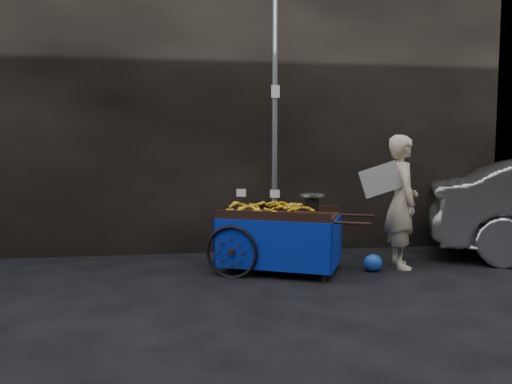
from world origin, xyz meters
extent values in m
plane|color=black|center=(0.00, 0.00, 0.00)|extent=(80.00, 80.00, 0.00)
cube|color=black|center=(-1.00, 2.60, 2.50)|extent=(11.00, 2.00, 5.00)
cylinder|color=slate|center=(0.30, 1.30, 2.00)|extent=(0.08, 0.08, 4.00)
cube|color=white|center=(0.30, 1.25, 2.40)|extent=(0.12, 0.02, 0.18)
cube|color=black|center=(0.20, 0.33, 0.72)|extent=(1.68, 1.41, 0.05)
cube|color=black|center=(0.38, 0.72, 0.78)|extent=(1.32, 0.63, 0.09)
cube|color=black|center=(0.02, -0.05, 0.78)|extent=(1.32, 0.63, 0.09)
cube|color=black|center=(0.62, -0.25, 0.36)|extent=(0.06, 0.06, 0.72)
cube|color=black|center=(0.92, 0.40, 0.36)|extent=(0.06, 0.06, 0.72)
cylinder|color=black|center=(0.91, -0.38, 0.72)|extent=(0.42, 0.22, 0.04)
cylinder|color=black|center=(1.20, 0.27, 0.72)|extent=(0.42, 0.22, 0.04)
torus|color=black|center=(-0.45, 0.10, 0.31)|extent=(0.63, 0.32, 0.67)
torus|color=black|center=(-0.05, 0.98, 0.31)|extent=(0.63, 0.32, 0.67)
cylinder|color=black|center=(-0.25, 0.54, 0.31)|extent=(0.46, 0.93, 0.04)
cube|color=navy|center=(0.01, -0.08, 0.41)|extent=(1.34, 0.63, 0.61)
cube|color=navy|center=(0.39, 0.75, 0.41)|extent=(1.34, 0.63, 0.61)
cube|color=navy|center=(-0.46, 0.64, 0.41)|extent=(0.41, 0.85, 0.61)
cube|color=navy|center=(0.86, 0.03, 0.41)|extent=(0.41, 0.85, 0.61)
cube|color=black|center=(0.59, 0.21, 0.87)|extent=(0.20, 0.18, 0.14)
cylinder|color=silver|center=(0.59, 0.21, 0.99)|extent=(0.40, 0.40, 0.03)
cube|color=white|center=(-0.29, 0.45, 1.01)|extent=(0.12, 0.06, 0.10)
cube|color=white|center=(0.12, 0.26, 1.01)|extent=(0.12, 0.06, 0.10)
imported|color=beige|center=(1.83, 0.31, 0.88)|extent=(0.51, 0.69, 1.76)
cube|color=#B8B9B1|center=(1.49, 0.21, 1.18)|extent=(0.58, 0.08, 0.50)
ellipsoid|color=blue|center=(1.38, 0.14, 0.11)|extent=(0.25, 0.20, 0.22)
camera|label=1|loc=(-1.00, -5.90, 1.59)|focal=35.00mm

